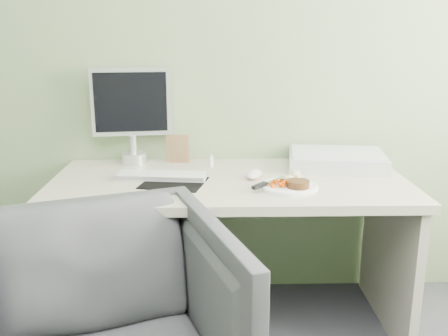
{
  "coord_description": "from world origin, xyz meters",
  "views": [
    {
      "loc": [
        -0.08,
        -0.53,
        1.37
      ],
      "look_at": [
        -0.03,
        1.5,
        0.82
      ],
      "focal_mm": 40.0,
      "sensor_mm": 36.0,
      "label": 1
    }
  ],
  "objects_px": {
    "monitor": "(132,110)",
    "desk_chair": "(104,336)",
    "desk": "(229,217)",
    "plate": "(289,187)",
    "scanner": "(336,161)"
  },
  "relations": [
    {
      "from": "monitor",
      "to": "desk_chair",
      "type": "bearing_deg",
      "value": -95.88
    },
    {
      "from": "desk",
      "to": "monitor",
      "type": "relative_size",
      "value": 3.36
    },
    {
      "from": "plate",
      "to": "scanner",
      "type": "bearing_deg",
      "value": 49.29
    },
    {
      "from": "scanner",
      "to": "desk_chair",
      "type": "relative_size",
      "value": 0.54
    },
    {
      "from": "plate",
      "to": "monitor",
      "type": "height_order",
      "value": "monitor"
    },
    {
      "from": "plate",
      "to": "scanner",
      "type": "distance_m",
      "value": 0.43
    },
    {
      "from": "plate",
      "to": "monitor",
      "type": "relative_size",
      "value": 0.51
    },
    {
      "from": "desk",
      "to": "scanner",
      "type": "bearing_deg",
      "value": 18.94
    },
    {
      "from": "desk_chair",
      "to": "scanner",
      "type": "bearing_deg",
      "value": 22.57
    },
    {
      "from": "plate",
      "to": "desk_chair",
      "type": "distance_m",
      "value": 0.95
    },
    {
      "from": "monitor",
      "to": "desk",
      "type": "bearing_deg",
      "value": -41.03
    },
    {
      "from": "scanner",
      "to": "monitor",
      "type": "relative_size",
      "value": 0.96
    },
    {
      "from": "scanner",
      "to": "desk_chair",
      "type": "distance_m",
      "value": 1.35
    },
    {
      "from": "scanner",
      "to": "monitor",
      "type": "distance_m",
      "value": 1.04
    },
    {
      "from": "desk",
      "to": "desk_chair",
      "type": "height_order",
      "value": "desk_chair"
    }
  ]
}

